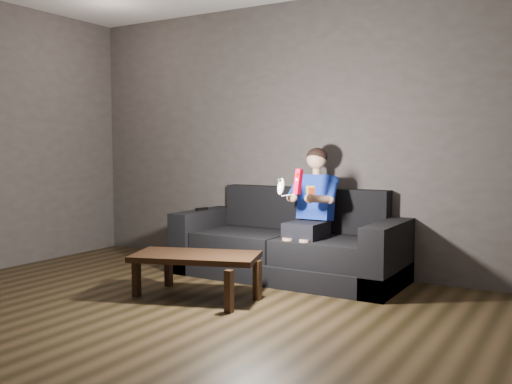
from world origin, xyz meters
The scene contains 8 objects.
floor centered at (0.00, 0.00, 0.00)m, with size 5.00×5.00×0.00m, color black.
back_wall centered at (0.00, 2.50, 1.35)m, with size 5.00×0.04×2.70m, color #393432.
sofa centered at (0.19, 2.11, 0.27)m, with size 2.17×0.94×0.84m.
child centered at (0.44, 2.06, 0.72)m, with size 0.47×0.58×1.15m.
wii_remote_red centered at (0.53, 1.61, 0.95)m, with size 0.07×0.09×0.22m.
nunchuk_white centered at (0.36, 1.62, 0.90)m, with size 0.07×0.10×0.16m.
wii_remote_black centered at (-0.79, 2.03, 0.61)m, with size 0.06×0.15×0.03m.
coffee_table centered at (-0.10, 1.02, 0.32)m, with size 1.13×0.82×0.37m.
Camera 1 is at (2.68, -2.68, 1.23)m, focal length 40.00 mm.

